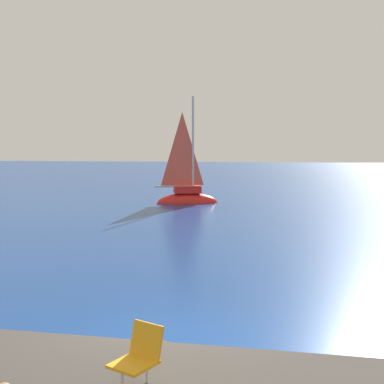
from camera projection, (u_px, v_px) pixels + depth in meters
ground_plane at (168, 345)px, 9.90m from camera, size 160.00×160.00×0.00m
boulder_seaward at (160, 370)px, 8.82m from camera, size 1.45×1.38×0.75m
sailboat_near at (187, 197)px, 31.76m from camera, size 3.95×2.21×7.14m
beach_chair at (139, 354)px, 6.62m from camera, size 0.70×0.75×0.80m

